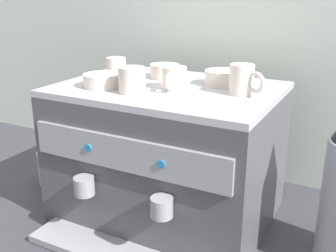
{
  "coord_description": "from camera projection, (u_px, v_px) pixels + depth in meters",
  "views": [
    {
      "loc": [
        0.54,
        -1.02,
        0.68
      ],
      "look_at": [
        0.0,
        0.0,
        0.29
      ],
      "focal_mm": 43.39,
      "sensor_mm": 36.0,
      "label": 1
    }
  ],
  "objects": [
    {
      "name": "ceramic_cup_1",
      "position": [
        131.0,
        80.0,
        1.09
      ],
      "size": [
        0.1,
        0.09,
        0.07
      ],
      "color": "beige",
      "rests_on": "espresso_machine"
    },
    {
      "name": "ceramic_cup_2",
      "position": [
        243.0,
        80.0,
        1.07
      ],
      "size": [
        0.1,
        0.07,
        0.08
      ],
      "color": "beige",
      "rests_on": "espresso_machine"
    },
    {
      "name": "milk_pitcher",
      "position": [
        53.0,
        167.0,
        1.48
      ],
      "size": [
        0.1,
        0.1,
        0.12
      ],
      "primitive_type": "cylinder",
      "color": "#B7B7BC",
      "rests_on": "ground_plane"
    },
    {
      "name": "espresso_machine",
      "position": [
        167.0,
        153.0,
        1.24
      ],
      "size": [
        0.62,
        0.56,
        0.41
      ],
      "color": "#4C4C51",
      "rests_on": "ground_plane"
    },
    {
      "name": "ceramic_bowl_1",
      "position": [
        165.0,
        71.0,
        1.27
      ],
      "size": [
        0.09,
        0.09,
        0.04
      ],
      "color": "beige",
      "rests_on": "espresso_machine"
    },
    {
      "name": "tiled_backsplash_wall",
      "position": [
        220.0,
        21.0,
        1.46
      ],
      "size": [
        2.8,
        0.03,
        1.14
      ],
      "primitive_type": "cube",
      "color": "silver",
      "rests_on": "ground_plane"
    },
    {
      "name": "ceramic_cup_0",
      "position": [
        174.0,
        78.0,
        1.13
      ],
      "size": [
        0.07,
        0.1,
        0.06
      ],
      "color": "beige",
      "rests_on": "espresso_machine"
    },
    {
      "name": "ceramic_cup_3",
      "position": [
        116.0,
        67.0,
        1.29
      ],
      "size": [
        0.09,
        0.06,
        0.06
      ],
      "color": "beige",
      "rests_on": "espresso_machine"
    },
    {
      "name": "ceramic_bowl_2",
      "position": [
        222.0,
        78.0,
        1.18
      ],
      "size": [
        0.1,
        0.1,
        0.04
      ],
      "color": "beige",
      "rests_on": "espresso_machine"
    },
    {
      "name": "ceramic_bowl_0",
      "position": [
        103.0,
        81.0,
        1.16
      ],
      "size": [
        0.11,
        0.11,
        0.04
      ],
      "color": "beige",
      "rests_on": "espresso_machine"
    },
    {
      "name": "ground_plane",
      "position": [
        168.0,
        210.0,
        1.31
      ],
      "size": [
        4.0,
        4.0,
        0.0
      ],
      "primitive_type": "plane",
      "color": "#38383D"
    }
  ]
}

